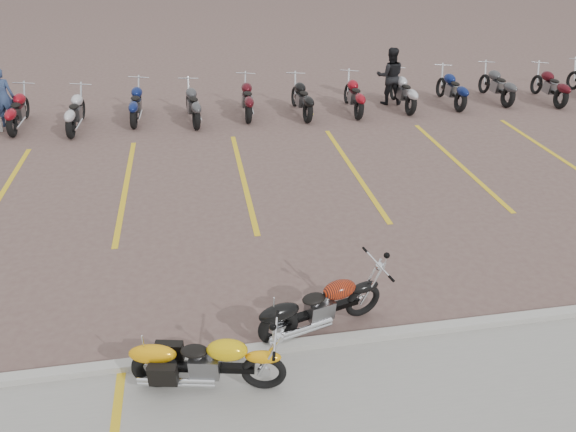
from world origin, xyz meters
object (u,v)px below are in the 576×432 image
object	(u,v)px
flame_cruiser	(318,307)
person_a	(3,97)
yellow_cruiser	(205,363)
person_b	(390,76)

from	to	relation	value
flame_cruiser	person_a	xyz separation A→B (m)	(-6.91, 10.43, 0.44)
yellow_cruiser	flame_cruiser	bearing A→B (deg)	39.62
flame_cruiser	person_a	size ratio (longest dim) A/B	1.16
yellow_cruiser	person_a	size ratio (longest dim) A/B	1.17
yellow_cruiser	flame_cruiser	world-z (taller)	same
person_b	person_a	bearing A→B (deg)	12.47
person_a	person_b	distance (m)	11.63
person_a	person_b	xyz separation A→B (m)	(11.63, 0.15, 0.04)
yellow_cruiser	person_a	xyz separation A→B (m)	(-5.21, 11.31, 0.44)
yellow_cruiser	person_b	bearing A→B (deg)	72.88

